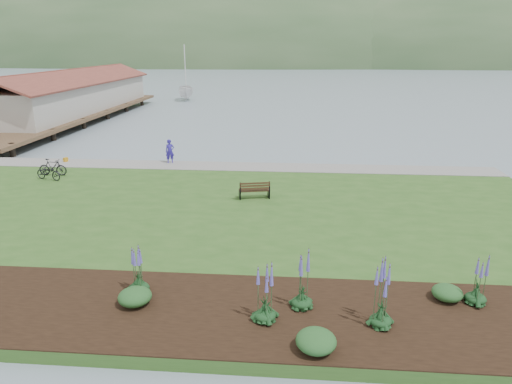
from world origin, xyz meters
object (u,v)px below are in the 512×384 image
person (170,149)px  sailboat (187,100)px  bicycle_a (48,172)px  park_bench (255,190)px

person → sailboat: sailboat is taller
person → bicycle_a: bearing=-163.7°
park_bench → person: (-6.18, 6.90, 0.45)m
person → bicycle_a: person is taller
park_bench → sailboat: (-14.04, 45.99, -0.87)m
person → bicycle_a: size_ratio=1.09×
park_bench → person: size_ratio=0.88×
sailboat → person: bearing=-91.1°
person → sailboat: bearing=81.1°
park_bench → person: bearing=119.6°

